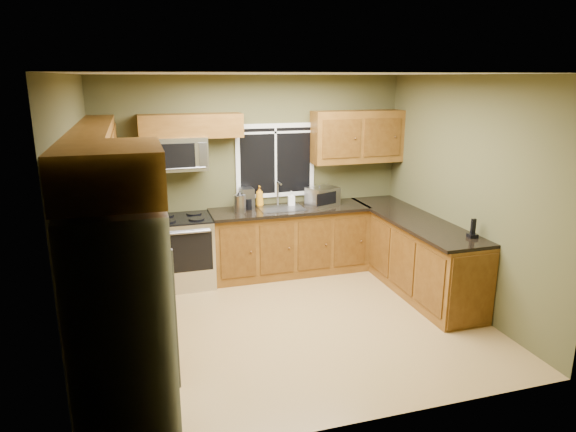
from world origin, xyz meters
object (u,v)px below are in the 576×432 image
toaster_oven (323,196)px  kettle (240,203)px  microwave (177,154)px  soap_bottle_b (291,198)px  soap_bottle_a (260,196)px  refrigerator (123,321)px  coffee_maker (247,199)px  paper_towel_roll (319,196)px  range (183,251)px  cordless_phone (473,232)px

toaster_oven → kettle: 1.18m
microwave → soap_bottle_b: 1.68m
kettle → soap_bottle_a: 0.41m
refrigerator → microwave: microwave is taller
toaster_oven → coffee_maker: coffee_maker is taller
refrigerator → coffee_maker: refrigerator is taller
toaster_oven → kettle: kettle is taller
kettle → paper_towel_roll: bearing=3.3°
range → kettle: kettle is taller
coffee_maker → soap_bottle_b: 0.62m
kettle → cordless_phone: 2.91m
coffee_maker → soap_bottle_a: size_ratio=0.98×
microwave → kettle: (0.77, -0.15, -0.66)m
kettle → toaster_oven: bearing=2.6°
refrigerator → range: (0.69, 2.77, -0.43)m
coffee_maker → microwave: bearing=-177.9°
range → cordless_phone: 3.59m
paper_towel_roll → cordless_phone: 2.20m
toaster_oven → soap_bottle_b: bearing=165.0°
toaster_oven → paper_towel_roll: bearing=165.2°
coffee_maker → soap_bottle_a: soap_bottle_a is taller
paper_towel_roll → soap_bottle_a: soap_bottle_a is taller
paper_towel_roll → range: bearing=-178.5°
kettle → soap_bottle_b: size_ratio=1.43×
paper_towel_roll → soap_bottle_b: bearing=164.9°
refrigerator → kettle: 3.12m
toaster_oven → soap_bottle_b: 0.44m
range → cordless_phone: (3.03, -1.85, 0.54)m
range → soap_bottle_a: soap_bottle_a is taller
microwave → soap_bottle_a: bearing=4.9°
microwave → refrigerator: bearing=-103.3°
paper_towel_roll → refrigerator: bearing=-132.6°
microwave → cordless_phone: microwave is taller
microwave → soap_bottle_b: size_ratio=3.79×
toaster_oven → cordless_phone: size_ratio=2.26×
refrigerator → toaster_oven: refrigerator is taller
refrigerator → kettle: size_ratio=6.30×
soap_bottle_a → cordless_phone: soap_bottle_a is taller
refrigerator → toaster_oven: bearing=46.8°
refrigerator → coffee_maker: (1.60, 2.94, 0.17)m
refrigerator → soap_bottle_a: bearing=59.3°
range → toaster_oven: size_ratio=1.92×
kettle → soap_bottle_b: bearing=12.3°
cordless_phone → kettle: bearing=141.0°
paper_towel_roll → cordless_phone: paper_towel_roll is taller
microwave → soap_bottle_b: (1.53, 0.01, -0.69)m
kettle → soap_bottle_a: same height
refrigerator → cordless_phone: refrigerator is taller
refrigerator → kettle: (1.46, 2.75, 0.17)m
refrigerator → cordless_phone: size_ratio=8.33×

